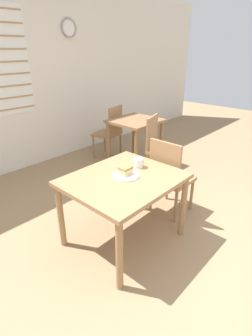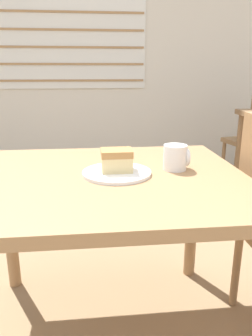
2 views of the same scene
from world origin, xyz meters
TOP-DOWN VIEW (x-y plane):
  - ground_plane at (0.00, 0.00)m, footprint 14.00×14.00m
  - wall_back at (-0.00, 3.03)m, footprint 10.00×0.09m
  - dining_table_near at (-0.10, 0.58)m, footprint 1.03×0.88m
  - dining_table_far at (1.42, 1.74)m, footprint 0.74×0.69m
  - chair_near_window at (0.60, 0.53)m, footprint 0.41×0.41m
  - chair_far_corner at (1.33, 1.20)m, footprint 0.51×0.51m
  - chair_far_opposite at (1.38, 2.28)m, footprint 0.49×0.49m
  - plate at (-0.06, 0.58)m, footprint 0.25×0.25m
  - cake_slice at (-0.06, 0.59)m, footprint 0.11×0.09m
  - coffee_mug at (0.17, 0.62)m, footprint 0.10×0.09m

SIDE VIEW (x-z plane):
  - ground_plane at x=0.00m, z-range 0.00..0.00m
  - chair_near_window at x=0.60m, z-range 0.03..0.95m
  - chair_far_corner at x=1.33m, z-range 0.03..0.95m
  - chair_far_opposite at x=1.38m, z-range 0.03..0.95m
  - dining_table_near at x=-0.10m, z-range 0.26..0.97m
  - dining_table_far at x=1.42m, z-range 0.23..1.00m
  - plate at x=-0.06m, z-range 0.71..0.73m
  - coffee_mug at x=0.17m, z-range 0.71..0.81m
  - cake_slice at x=-0.06m, z-range 0.73..0.81m
  - wall_back at x=0.00m, z-range 0.01..2.81m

